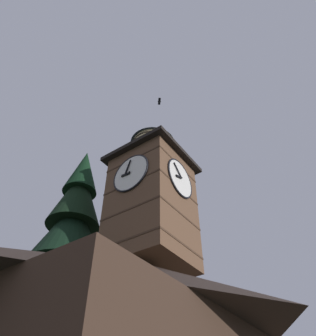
# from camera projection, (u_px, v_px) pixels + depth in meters

# --- Properties ---
(clock_tower) EXTENTS (4.43, 4.43, 10.15)m
(clock_tower) POSITION_uv_depth(u_px,v_px,m) (152.00, 194.00, 18.11)
(clock_tower) COLOR brown
(clock_tower) RESTS_ON building_main
(pine_tree_behind) EXTENTS (7.26, 7.26, 17.91)m
(pine_tree_behind) POSITION_uv_depth(u_px,v_px,m) (57.00, 301.00, 16.19)
(pine_tree_behind) COLOR #473323
(pine_tree_behind) RESTS_ON ground_plane
(flying_bird_high) EXTENTS (0.56, 0.51, 0.13)m
(flying_bird_high) POSITION_uv_depth(u_px,v_px,m) (159.00, 102.00, 22.87)
(flying_bird_high) COLOR black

